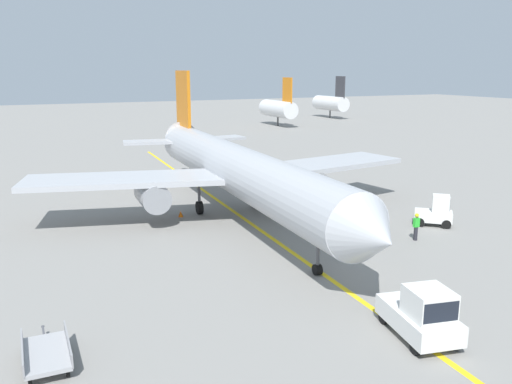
% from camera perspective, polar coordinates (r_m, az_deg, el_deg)
% --- Properties ---
extents(ground_plane, '(300.00, 300.00, 0.00)m').
position_cam_1_polar(ground_plane, '(27.75, 8.11, -8.73)').
color(ground_plane, gray).
extents(taxi_line_yellow, '(4.10, 79.92, 0.01)m').
position_cam_1_polar(taxi_line_yellow, '(31.70, 2.92, -5.79)').
color(taxi_line_yellow, yellow).
rests_on(taxi_line_yellow, ground).
extents(airliner, '(28.58, 35.31, 10.10)m').
position_cam_1_polar(airliner, '(37.25, -2.29, 2.49)').
color(airliner, '#B2B5BA').
rests_on(airliner, ground).
extents(pushback_tug, '(2.56, 3.90, 2.20)m').
position_cam_1_polar(pushback_tug, '(22.00, 17.34, -12.41)').
color(pushback_tug, silver).
rests_on(pushback_tug, ground).
extents(baggage_tug_near_wing, '(2.65, 2.57, 2.10)m').
position_cam_1_polar(baggage_tug_near_wing, '(37.43, 18.71, -2.05)').
color(baggage_tug_near_wing, silver).
rests_on(baggage_tug_near_wing, ground).
extents(belt_loader_forward_hold, '(3.22, 5.07, 2.59)m').
position_cam_1_polar(belt_loader_forward_hold, '(36.25, 10.24, -2.29)').
color(belt_loader_forward_hold, silver).
rests_on(belt_loader_forward_hold, ground).
extents(baggage_cart_loaded, '(1.60, 3.77, 0.94)m').
position_cam_1_polar(baggage_cart_loaded, '(20.92, -21.53, -15.74)').
color(baggage_cart_loaded, '#A5A5A8').
rests_on(baggage_cart_loaded, ground).
extents(ground_crew_marshaller, '(0.36, 0.24, 1.70)m').
position_cam_1_polar(ground_crew_marshaller, '(33.89, 16.77, -3.49)').
color(ground_crew_marshaller, '#26262D').
rests_on(ground_crew_marshaller, ground).
extents(safety_cone_nose_left, '(0.36, 0.36, 0.44)m').
position_cam_1_polar(safety_cone_nose_left, '(41.79, -9.65, -1.01)').
color(safety_cone_nose_left, orange).
rests_on(safety_cone_nose_left, ground).
extents(safety_cone_nose_right, '(0.36, 0.36, 0.44)m').
position_cam_1_polar(safety_cone_nose_right, '(38.09, -8.08, -2.33)').
color(safety_cone_nose_right, orange).
rests_on(safety_cone_nose_right, ground).
extents(distant_aircraft_mid_left, '(3.00, 10.10, 8.80)m').
position_cam_1_polar(distant_aircraft_mid_left, '(98.75, 2.40, 8.95)').
color(distant_aircraft_mid_left, silver).
rests_on(distant_aircraft_mid_left, ground).
extents(distant_aircraft_mid_right, '(3.00, 10.10, 8.80)m').
position_cam_1_polar(distant_aircraft_mid_right, '(116.11, 8.00, 9.45)').
color(distant_aircraft_mid_right, silver).
rests_on(distant_aircraft_mid_right, ground).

